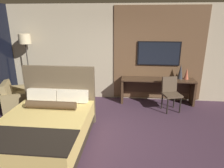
# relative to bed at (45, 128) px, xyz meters

# --- Properties ---
(ground_plane) EXTENTS (16.00, 16.00, 0.00)m
(ground_plane) POSITION_rel_bed_xyz_m (0.95, 0.00, -0.35)
(ground_plane) COLOR #3D2838
(wall_back_tv_panel) EXTENTS (7.20, 0.09, 2.80)m
(wall_back_tv_panel) POSITION_rel_bed_xyz_m (1.17, 2.60, 1.05)
(wall_back_tv_panel) COLOR #BCAD8E
(wall_back_tv_panel) RESTS_ON ground_plane
(bed) EXTENTS (1.67, 2.11, 1.37)m
(bed) POSITION_rel_bed_xyz_m (0.00, 0.00, 0.00)
(bed) COLOR #33281E
(bed) RESTS_ON ground_plane
(desk) EXTENTS (2.10, 0.48, 0.74)m
(desk) POSITION_rel_bed_xyz_m (2.43, 2.33, 0.16)
(desk) COLOR #422D1E
(desk) RESTS_ON ground_plane
(tv) EXTENTS (1.23, 0.04, 0.69)m
(tv) POSITION_rel_bed_xyz_m (2.43, 2.52, 1.09)
(tv) COLOR black
(desk_chair) EXTENTS (0.55, 0.55, 0.91)m
(desk_chair) POSITION_rel_bed_xyz_m (2.73, 1.85, 0.20)
(desk_chair) COLOR #4C3D2D
(desk_chair) RESTS_ON ground_plane
(armchair_by_window) EXTENTS (1.08, 1.11, 0.81)m
(armchair_by_window) POSITION_rel_bed_xyz_m (-1.33, 1.46, -0.07)
(armchair_by_window) COLOR olive
(armchair_by_window) RESTS_ON ground_plane
(floor_lamp) EXTENTS (0.34, 0.34, 1.98)m
(floor_lamp) POSITION_rel_bed_xyz_m (-1.44, 2.29, 1.32)
(floor_lamp) COLOR #282623
(floor_lamp) RESTS_ON ground_plane
(vase_tall) EXTENTS (0.15, 0.15, 0.43)m
(vase_tall) POSITION_rel_bed_xyz_m (3.06, 2.38, 0.61)
(vase_tall) COLOR #333338
(vase_tall) RESTS_ON desk
(vase_short) EXTENTS (0.14, 0.14, 0.32)m
(vase_short) POSITION_rel_bed_xyz_m (3.24, 2.36, 0.55)
(vase_short) COLOR #B2563D
(vase_short) RESTS_ON desk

